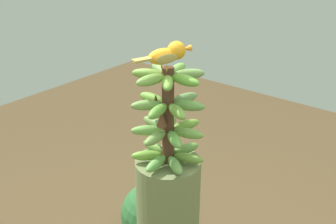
{
  "coord_description": "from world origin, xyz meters",
  "views": [
    {
      "loc": [
        -0.8,
        1.0,
        2.17
      ],
      "look_at": [
        0.0,
        0.0,
        1.58
      ],
      "focal_mm": 43.53,
      "sensor_mm": 36.0,
      "label": 1
    }
  ],
  "objects": [
    {
      "name": "perched_bird",
      "position": [
        -0.01,
        0.01,
        1.79
      ],
      "size": [
        0.09,
        0.21,
        0.09
      ],
      "color": "#C68933",
      "rests_on": "banana_bunch"
    },
    {
      "name": "banana_bunch",
      "position": [
        0.0,
        0.0,
        1.56
      ],
      "size": [
        0.27,
        0.27,
        0.36
      ],
      "color": "#4C2D1E",
      "rests_on": "banana_tree"
    },
    {
      "name": "tropical_shrub",
      "position": [
        0.77,
        -0.78,
        0.26
      ],
      "size": [
        0.47,
        0.47,
        0.5
      ],
      "color": "brown",
      "rests_on": "ground"
    }
  ]
}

